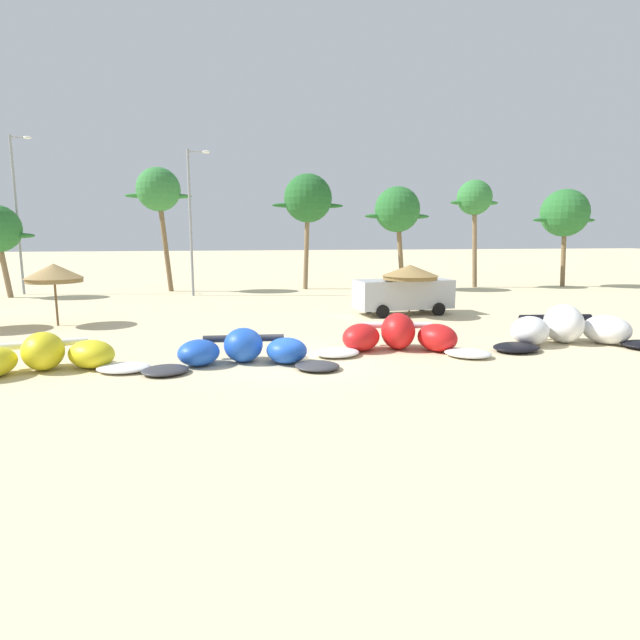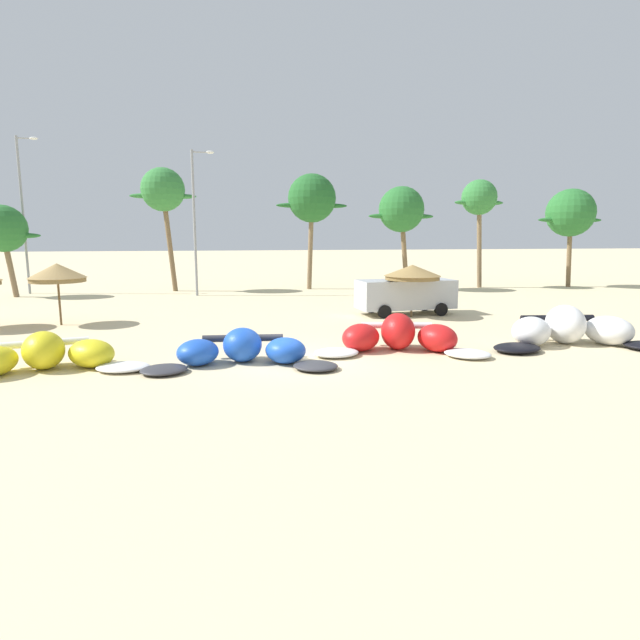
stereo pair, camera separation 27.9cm
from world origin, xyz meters
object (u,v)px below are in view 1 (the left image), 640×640
kite_center (568,330)px  lamppost_west_center (192,216)px  kite_far_left (43,358)px  palm_center_left (397,210)px  beach_umbrella_near_palms (410,272)px  kite_left (243,351)px  lamppost_west (18,209)px  palm_right_of_gap (565,214)px  beach_umbrella_middle (54,273)px  kite_left_of_center (399,337)px  palm_left_of_gap (308,199)px  palm_center_right (474,199)px  parked_van (401,294)px  palm_left (158,191)px

kite_center → lamppost_west_center: size_ratio=0.73×
kite_far_left → palm_center_left: palm_center_left is taller
palm_center_left → beach_umbrella_near_palms: bearing=-106.9°
kite_left → lamppost_west_center: size_ratio=0.65×
lamppost_west → kite_center: bearing=-41.3°
palm_right_of_gap → lamppost_west: (-41.19, 2.71, 0.10)m
kite_center → palm_center_left: size_ratio=0.92×
beach_umbrella_middle → lamppost_west: 16.33m
beach_umbrella_middle → kite_left_of_center: bearing=-31.2°
beach_umbrella_near_palms → lamppost_west: size_ratio=0.26×
palm_left_of_gap → lamppost_west_center: (-8.60, -3.03, -1.46)m
palm_left_of_gap → palm_center_left: 6.88m
beach_umbrella_middle → palm_center_right: (27.64, 12.91, 4.50)m
palm_center_right → beach_umbrella_near_palms: bearing=-127.7°
beach_umbrella_middle → palm_right_of_gap: palm_right_of_gap is taller
beach_umbrella_near_palms → kite_center: bearing=-66.1°
kite_far_left → parked_van: parked_van is taller
kite_far_left → palm_center_left: (19.02, 21.15, 5.57)m
palm_left → lamppost_west: (-9.52, 0.04, -1.37)m
beach_umbrella_middle → palm_right_of_gap: bearing=18.9°
kite_left → lamppost_west: 28.32m
lamppost_west → parked_van: bearing=-32.4°
parked_van → palm_center_left: size_ratio=0.67×
lamppost_west → kite_left: bearing=-59.5°
palm_center_right → palm_right_of_gap: (7.51, -0.87, -1.06)m
kite_far_left → palm_left_of_gap: bearing=61.7°
kite_left_of_center → palm_center_right: bearing=56.8°
palm_left → palm_right_of_gap: (31.67, -2.66, -1.47)m
kite_left → palm_right_of_gap: size_ratio=0.82×
kite_far_left → lamppost_west_center: 21.22m
beach_umbrella_near_palms → lamppost_west: bearing=146.1°
kite_left → palm_left_of_gap: (6.45, 23.48, 6.47)m
palm_right_of_gap → palm_left_of_gap: bearing=173.7°
palm_left → beach_umbrella_middle: bearing=-103.3°
kite_far_left → palm_left_of_gap: (12.54, 23.28, 6.45)m
kite_far_left → kite_center: (18.56, 0.42, 0.12)m
palm_left_of_gap → kite_left: bearing=-105.4°
beach_umbrella_near_palms → palm_left: size_ratio=0.32×
kite_left → palm_left_of_gap: size_ratio=0.73×
palm_left → kite_left: bearing=-79.2°
kite_left → palm_center_left: 25.59m
kite_left_of_center → lamppost_west: 30.87m
kite_far_left → lamppost_west: 25.64m
palm_left → lamppost_west_center: 4.62m
kite_left_of_center → lamppost_west: size_ratio=0.57×
palm_left_of_gap → lamppost_west_center: bearing=-160.6°
kite_left_of_center → kite_far_left: bearing=-176.8°
kite_center → palm_right_of_gap: 25.81m
palm_left → parked_van: bearing=-47.2°
palm_left_of_gap → lamppost_west: bearing=178.8°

